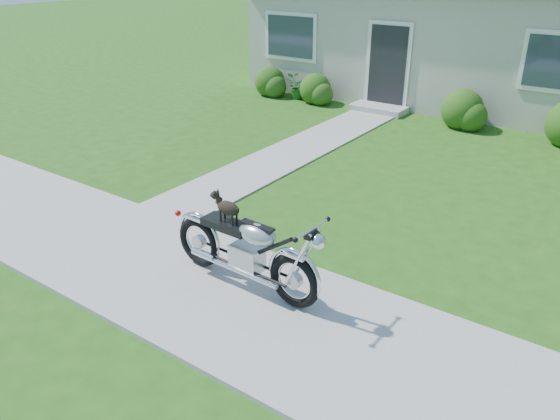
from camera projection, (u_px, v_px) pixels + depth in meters
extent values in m
plane|color=#235114|center=(184.00, 275.00, 6.93)|extent=(80.00, 80.00, 0.00)
cube|color=#9E9B93|center=(184.00, 274.00, 6.92)|extent=(24.00, 2.20, 0.04)
cube|color=#9E9B93|center=(301.00, 148.00, 11.40)|extent=(1.20, 8.00, 0.03)
cube|color=beige|center=(485.00, 41.00, 15.14)|extent=(12.00, 6.00, 3.00)
cube|color=black|center=(387.00, 68.00, 13.88)|extent=(1.00, 0.06, 2.10)
cube|color=#9E9B93|center=(378.00, 109.00, 14.04)|extent=(1.40, 0.70, 0.16)
cube|color=#2D3847|center=(290.00, 37.00, 15.22)|extent=(1.70, 0.05, 1.30)
sphere|color=#294F15|center=(462.00, 110.00, 12.67)|extent=(0.97, 0.97, 0.97)
sphere|color=#294F15|center=(315.00, 89.00, 14.80)|extent=(0.85, 0.85, 0.85)
sphere|color=#294F15|center=(270.00, 82.00, 15.60)|extent=(0.87, 0.87, 0.87)
imported|color=#1B5316|center=(297.00, 87.00, 15.18)|extent=(0.80, 0.78, 0.67)
imported|color=#335A18|center=(453.00, 111.00, 12.86)|extent=(0.41, 0.41, 0.67)
torus|color=black|center=(294.00, 281.00, 6.13)|extent=(0.67, 0.13, 0.67)
torus|color=black|center=(199.00, 242.00, 6.95)|extent=(0.67, 0.13, 0.67)
cube|color=#B2B2B6|center=(247.00, 258.00, 6.49)|extent=(0.41, 0.25, 0.30)
ellipsoid|color=#B2B2B6|center=(257.00, 234.00, 6.24)|extent=(0.52, 0.31, 0.26)
cube|color=black|center=(227.00, 225.00, 6.51)|extent=(0.66, 0.28, 0.09)
cube|color=silver|center=(295.00, 254.00, 5.98)|extent=(0.30, 0.15, 0.03)
cube|color=silver|center=(198.00, 218.00, 6.81)|extent=(0.30, 0.15, 0.03)
cylinder|color=silver|center=(312.00, 229.00, 5.70)|extent=(0.05, 0.60, 0.03)
sphere|color=silver|center=(318.00, 241.00, 5.71)|extent=(0.18, 0.18, 0.17)
cylinder|color=silver|center=(240.00, 272.00, 6.45)|extent=(1.10, 0.10, 0.06)
ellipsoid|color=black|center=(228.00, 208.00, 6.39)|extent=(0.33, 0.16, 0.17)
sphere|color=black|center=(215.00, 195.00, 6.46)|extent=(0.11, 0.11, 0.10)
cylinder|color=black|center=(225.00, 214.00, 6.52)|extent=(0.03, 0.03, 0.13)
cylinder|color=black|center=(220.00, 216.00, 6.47)|extent=(0.03, 0.03, 0.13)
cylinder|color=black|center=(237.00, 218.00, 6.42)|extent=(0.03, 0.03, 0.13)
cylinder|color=black|center=(232.00, 220.00, 6.36)|extent=(0.03, 0.03, 0.13)
torus|color=#B0362F|center=(218.00, 200.00, 6.45)|extent=(0.05, 0.09, 0.09)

